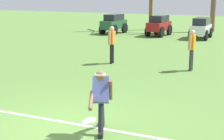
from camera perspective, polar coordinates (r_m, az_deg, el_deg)
ground_plane at (r=7.72m, az=-8.95°, el=-9.60°), size 80.00×80.00×0.00m
field_line_paint at (r=8.02m, az=-7.40°, el=-8.66°), size 22.91×0.71×0.01m
frisbee_thrower at (r=7.15m, az=-1.87°, el=-4.58°), size 0.53×1.14×1.39m
frisbee_in_flight at (r=6.69m, az=-3.84°, el=-8.43°), size 0.39×0.39×0.09m
teammate_near_sideline at (r=14.31m, az=-0.02°, el=4.80°), size 0.22×0.50×1.56m
teammate_midfield at (r=13.30m, az=13.13°, el=3.87°), size 0.21×0.49×1.56m
parked_car_slot_a at (r=25.13m, az=0.30°, el=7.77°), size 1.33×2.42×1.40m
parked_car_slot_b at (r=24.00m, az=7.83°, el=7.42°), size 1.29×2.40×1.40m
parked_car_slot_c at (r=23.09m, az=14.61°, el=6.88°), size 1.16×2.41×1.34m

